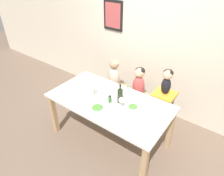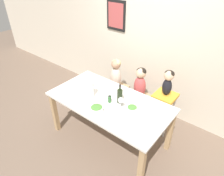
# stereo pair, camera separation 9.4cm
# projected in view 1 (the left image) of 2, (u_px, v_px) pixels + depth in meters

# --- Properties ---
(ground_plane) EXTENTS (14.00, 14.00, 0.00)m
(ground_plane) POSITION_uv_depth(u_px,v_px,m) (110.00, 138.00, 3.28)
(ground_plane) COLOR #705B4C
(wall_back) EXTENTS (10.00, 0.09, 2.70)m
(wall_back) POSITION_uv_depth(u_px,v_px,m) (152.00, 38.00, 3.36)
(wall_back) COLOR beige
(wall_back) RESTS_ON ground_plane
(dining_table) EXTENTS (1.77, 0.91, 0.76)m
(dining_table) POSITION_uv_depth(u_px,v_px,m) (109.00, 106.00, 2.92)
(dining_table) COLOR white
(dining_table) RESTS_ON ground_plane
(chair_far_left) EXTENTS (0.38, 0.38, 0.48)m
(chair_far_left) POSITION_uv_depth(u_px,v_px,m) (114.00, 90.00, 3.75)
(chair_far_left) COLOR silver
(chair_far_left) RESTS_ON ground_plane
(chair_far_center) EXTENTS (0.38, 0.38, 0.48)m
(chair_far_center) POSITION_uv_depth(u_px,v_px,m) (137.00, 100.00, 3.50)
(chair_far_center) COLOR silver
(chair_far_center) RESTS_ON ground_plane
(chair_right_highchair) EXTENTS (0.33, 0.33, 0.72)m
(chair_right_highchair) POSITION_uv_depth(u_px,v_px,m) (163.00, 102.00, 3.18)
(chair_right_highchair) COLOR silver
(chair_right_highchair) RESTS_ON ground_plane
(person_child_left) EXTENTS (0.21, 0.18, 0.55)m
(person_child_left) POSITION_uv_depth(u_px,v_px,m) (114.00, 73.00, 3.55)
(person_child_left) COLOR beige
(person_child_left) RESTS_ON chair_far_left
(person_child_center) EXTENTS (0.21, 0.18, 0.55)m
(person_child_center) POSITION_uv_depth(u_px,v_px,m) (139.00, 81.00, 3.30)
(person_child_center) COLOR #C64C4C
(person_child_center) RESTS_ON chair_far_center
(person_baby_right) EXTENTS (0.15, 0.15, 0.41)m
(person_baby_right) POSITION_uv_depth(u_px,v_px,m) (167.00, 80.00, 2.96)
(person_baby_right) COLOR black
(person_baby_right) RESTS_ON chair_right_highchair
(wine_bottle) EXTENTS (0.08, 0.08, 0.29)m
(wine_bottle) POSITION_uv_depth(u_px,v_px,m) (120.00, 95.00, 2.78)
(wine_bottle) COLOR #232D19
(wine_bottle) RESTS_ON dining_table
(paper_towel_roll) EXTENTS (0.11, 0.11, 0.23)m
(paper_towel_roll) POSITION_uv_depth(u_px,v_px,m) (90.00, 90.00, 2.89)
(paper_towel_roll) COLOR white
(paper_towel_roll) RESTS_ON dining_table
(wine_glass_near) EXTENTS (0.08, 0.08, 0.17)m
(wine_glass_near) POSITION_uv_depth(u_px,v_px,m) (121.00, 100.00, 2.66)
(wine_glass_near) COLOR white
(wine_glass_near) RESTS_ON dining_table
(salad_bowl_large) EXTENTS (0.18, 0.18, 0.08)m
(salad_bowl_large) POSITION_uv_depth(u_px,v_px,m) (97.00, 109.00, 2.65)
(salad_bowl_large) COLOR white
(salad_bowl_large) RESTS_ON dining_table
(salad_bowl_small) EXTENTS (0.15, 0.15, 0.08)m
(salad_bowl_small) POSITION_uv_depth(u_px,v_px,m) (133.00, 108.00, 2.66)
(salad_bowl_small) COLOR white
(salad_bowl_small) RESTS_ON dining_table
(dinner_plate_front_left) EXTENTS (0.21, 0.21, 0.01)m
(dinner_plate_front_left) POSITION_uv_depth(u_px,v_px,m) (73.00, 94.00, 3.01)
(dinner_plate_front_left) COLOR silver
(dinner_plate_front_left) RESTS_ON dining_table
(dinner_plate_back_left) EXTENTS (0.21, 0.21, 0.01)m
(dinner_plate_back_left) POSITION_uv_depth(u_px,v_px,m) (96.00, 81.00, 3.31)
(dinner_plate_back_left) COLOR silver
(dinner_plate_back_left) RESTS_ON dining_table
(dinner_plate_back_right) EXTENTS (0.21, 0.21, 0.01)m
(dinner_plate_back_right) POSITION_uv_depth(u_px,v_px,m) (153.00, 106.00, 2.75)
(dinner_plate_back_right) COLOR silver
(dinner_plate_back_right) RESTS_ON dining_table
(condiment_bottle_hot_sauce) EXTENTS (0.05, 0.05, 0.13)m
(condiment_bottle_hot_sauce) POSITION_uv_depth(u_px,v_px,m) (110.00, 99.00, 2.80)
(condiment_bottle_hot_sauce) COLOR #336633
(condiment_bottle_hot_sauce) RESTS_ON dining_table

